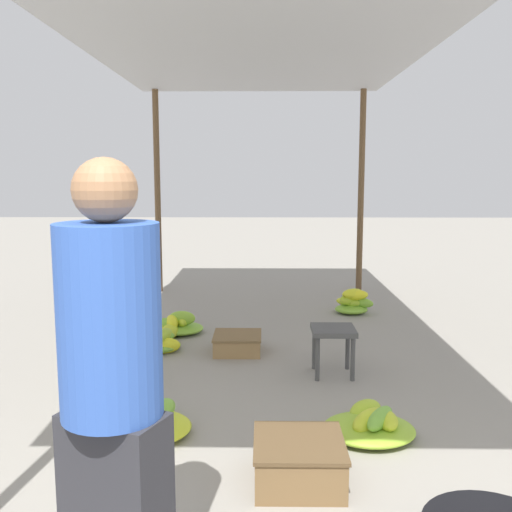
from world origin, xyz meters
TOP-DOWN VIEW (x-y plane):
  - canopy_post_back_left at (-1.36, 6.32)m, footprint 0.08×0.08m
  - canopy_post_back_right at (1.36, 6.32)m, footprint 0.08×0.08m
  - canopy_tarp at (0.00, 3.31)m, footprint 3.11×6.42m
  - vendor_foreground at (-0.46, 0.55)m, footprint 0.46×0.46m
  - stool at (0.61, 3.06)m, footprint 0.34×0.34m
  - banana_pile_left_0 at (-0.70, 2.03)m, footprint 0.65×0.63m
  - banana_pile_left_1 at (-0.84, 4.20)m, footprint 0.62×0.56m
  - banana_pile_left_2 at (-1.03, 2.77)m, footprint 0.46×0.39m
  - banana_pile_left_3 at (-0.90, 3.67)m, footprint 0.47×0.45m
  - banana_pile_right_0 at (0.71, 1.99)m, footprint 0.56×0.60m
  - banana_pile_right_1 at (1.08, 5.11)m, footprint 0.45×0.42m
  - crate_near at (0.24, 1.45)m, footprint 0.47×0.47m
  - crate_mid at (-0.17, 3.64)m, footprint 0.43×0.43m

SIDE VIEW (x-z plane):
  - banana_pile_left_0 at x=-0.70m, z-range -0.04..0.17m
  - banana_pile_right_0 at x=0.71m, z-range -0.02..0.17m
  - banana_pile_left_3 at x=-0.90m, z-range -0.03..0.19m
  - banana_pile_left_1 at x=-0.84m, z-range -0.04..0.20m
  - crate_mid at x=-0.17m, z-range 0.00..0.16m
  - banana_pile_left_2 at x=-1.03m, z-range -0.02..0.22m
  - crate_near at x=0.24m, z-range 0.00..0.23m
  - banana_pile_right_1 at x=1.08m, z-range -0.02..0.27m
  - stool at x=0.61m, z-range 0.12..0.50m
  - vendor_foreground at x=-0.46m, z-range 0.03..1.67m
  - canopy_post_back_left at x=-1.36m, z-range 0.00..2.68m
  - canopy_post_back_right at x=1.36m, z-range 0.00..2.68m
  - canopy_tarp at x=0.00m, z-range 2.68..2.72m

